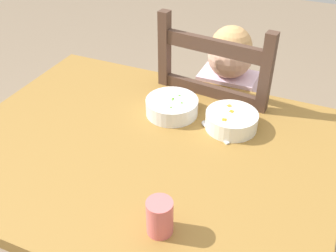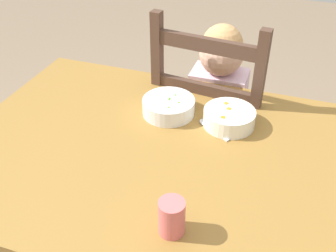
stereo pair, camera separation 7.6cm
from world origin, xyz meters
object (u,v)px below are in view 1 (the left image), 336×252
object	(u,v)px
bowl_of_carrots	(231,120)
spoon	(210,127)
dining_table	(144,174)
dining_chair	(219,136)
drinking_cup	(160,217)
child_figure	(224,106)
bowl_of_peas	(172,106)

from	to	relation	value
bowl_of_carrots	spoon	world-z (taller)	bowl_of_carrots
bowl_of_carrots	spoon	bearing A→B (deg)	-151.10
dining_table	dining_chair	bearing A→B (deg)	77.44
spoon	drinking_cup	world-z (taller)	drinking_cup
dining_chair	bowl_of_carrots	distance (m)	0.44
dining_table	child_figure	distance (m)	0.50
child_figure	bowl_of_peas	xyz separation A→B (m)	(-0.10, -0.29, 0.15)
dining_chair	bowl_of_peas	size ratio (longest dim) A/B	5.87
bowl_of_peas	bowl_of_carrots	distance (m)	0.21
bowl_of_peas	bowl_of_carrots	bearing A→B (deg)	0.00
child_figure	drinking_cup	bearing A→B (deg)	-85.03
dining_table	drinking_cup	world-z (taller)	drinking_cup
dining_table	bowl_of_carrots	size ratio (longest dim) A/B	6.82
dining_chair	bowl_of_peas	distance (m)	0.43
bowl_of_peas	spoon	xyz separation A→B (m)	(0.15, -0.03, -0.02)
dining_table	drinking_cup	bearing A→B (deg)	-56.52
dining_chair	spoon	distance (m)	0.43
bowl_of_carrots	drinking_cup	distance (m)	0.47
bowl_of_peas	child_figure	bearing A→B (deg)	70.61
child_figure	drinking_cup	size ratio (longest dim) A/B	10.26
dining_table	bowl_of_peas	world-z (taller)	bowl_of_peas
bowl_of_peas	dining_chair	bearing A→B (deg)	71.80
drinking_cup	bowl_of_peas	bearing A→B (deg)	109.78
dining_chair	bowl_of_carrots	bearing A→B (deg)	-69.68
dining_chair	spoon	world-z (taller)	dining_chair
spoon	bowl_of_peas	bearing A→B (deg)	167.86
bowl_of_carrots	spoon	xyz separation A→B (m)	(-0.06, -0.03, -0.02)
bowl_of_peas	bowl_of_carrots	xyz separation A→B (m)	(0.21, 0.00, 0.00)
dining_chair	child_figure	bearing A→B (deg)	-18.92
dining_chair	drinking_cup	size ratio (longest dim) A/B	11.04
dining_table	dining_chair	world-z (taller)	dining_chair
bowl_of_peas	spoon	bearing A→B (deg)	-12.14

